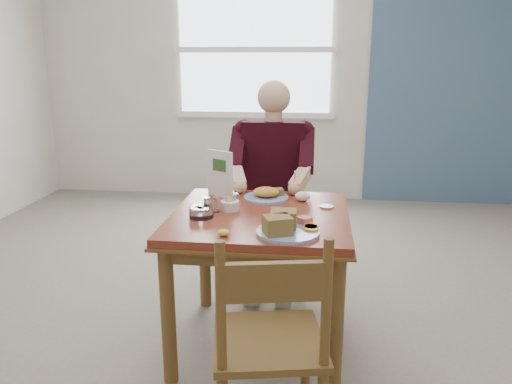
# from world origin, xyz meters

# --- Properties ---
(floor) EXTENTS (6.00, 6.00, 0.00)m
(floor) POSITION_xyz_m (0.00, 0.00, 0.00)
(floor) COLOR #675D53
(floor) RESTS_ON ground
(wall_back) EXTENTS (5.50, 0.00, 5.50)m
(wall_back) POSITION_xyz_m (0.00, 3.00, 1.40)
(wall_back) COLOR beige
(wall_back) RESTS_ON ground
(accent_panel) EXTENTS (1.60, 0.02, 2.80)m
(accent_panel) POSITION_xyz_m (1.60, 2.98, 1.40)
(accent_panel) COLOR #415A79
(accent_panel) RESTS_ON ground
(lemon_wedge) EXTENTS (0.07, 0.06, 0.03)m
(lemon_wedge) POSITION_xyz_m (-0.12, -0.36, 0.77)
(lemon_wedge) COLOR yellow
(lemon_wedge) RESTS_ON table
(napkin) EXTENTS (0.09, 0.07, 0.05)m
(napkin) POSITION_xyz_m (0.21, 0.25, 0.78)
(napkin) COLOR white
(napkin) RESTS_ON table
(metal_dish) EXTENTS (0.08, 0.08, 0.01)m
(metal_dish) POSITION_xyz_m (0.34, 0.14, 0.75)
(metal_dish) COLOR silver
(metal_dish) RESTS_ON table
(window) EXTENTS (1.72, 0.04, 1.42)m
(window) POSITION_xyz_m (-0.40, 2.97, 1.60)
(window) COLOR white
(window) RESTS_ON wall_back
(table) EXTENTS (0.92, 0.92, 0.75)m
(table) POSITION_xyz_m (0.00, 0.00, 0.64)
(table) COLOR maroon
(table) RESTS_ON ground
(chair_far) EXTENTS (0.42, 0.42, 0.95)m
(chair_far) POSITION_xyz_m (0.00, 0.80, 0.48)
(chair_far) COLOR brown
(chair_far) RESTS_ON ground
(chair_near) EXTENTS (0.49, 0.49, 0.95)m
(chair_near) POSITION_xyz_m (0.13, -0.78, 0.48)
(chair_near) COLOR brown
(chair_near) RESTS_ON ground
(diner) EXTENTS (0.53, 0.56, 1.39)m
(diner) POSITION_xyz_m (0.00, 0.71, 0.81)
(diner) COLOR tan
(diner) RESTS_ON chair_far
(near_plate) EXTENTS (0.35, 0.35, 0.10)m
(near_plate) POSITION_xyz_m (0.15, -0.29, 0.79)
(near_plate) COLOR white
(near_plate) RESTS_ON table
(far_plate) EXTENTS (0.33, 0.33, 0.07)m
(far_plate) POSITION_xyz_m (0.01, 0.27, 0.78)
(far_plate) COLOR white
(far_plate) RESTS_ON table
(caddy) EXTENTS (0.11, 0.11, 0.07)m
(caddy) POSITION_xyz_m (-0.16, 0.03, 0.78)
(caddy) COLOR white
(caddy) RESTS_ON table
(shakers) EXTENTS (0.09, 0.06, 0.08)m
(shakers) POSITION_xyz_m (-0.25, -0.01, 0.79)
(shakers) COLOR white
(shakers) RESTS_ON table
(creamer) EXTENTS (0.14, 0.14, 0.06)m
(creamer) POSITION_xyz_m (-0.28, -0.11, 0.78)
(creamer) COLOR white
(creamer) RESTS_ON table
(menu) EXTENTS (0.16, 0.11, 0.27)m
(menu) POSITION_xyz_m (-0.26, 0.28, 0.89)
(menu) COLOR white
(menu) RESTS_ON table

